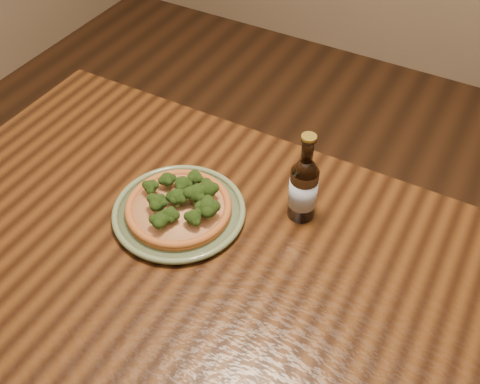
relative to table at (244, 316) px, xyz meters
The scene contains 4 objects.
table is the anchor object (origin of this frame).
plate 0.27m from the table, 154.41° to the left, with size 0.29×0.29×0.02m.
pizza 0.27m from the table, 153.81° to the left, with size 0.23×0.23×0.07m.
beer_bottle 0.30m from the table, 87.37° to the left, with size 0.06×0.06×0.22m.
Camera 1 is at (0.30, -0.46, 1.66)m, focal length 42.00 mm.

